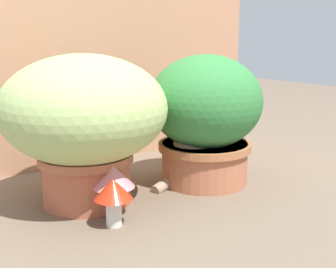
{
  "coord_description": "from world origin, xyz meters",
  "views": [
    {
      "loc": [
        -0.75,
        -1.11,
        0.5
      ],
      "look_at": [
        0.05,
        0.04,
        0.18
      ],
      "focal_mm": 47.75,
      "sensor_mm": 36.0,
      "label": 1
    }
  ],
  "objects_px": {
    "grass_planter": "(84,118)",
    "leafy_planter": "(205,116)",
    "mushroom_ornament_pink": "(113,180)",
    "cat": "(205,145)",
    "mushroom_ornament_red": "(113,193)"
  },
  "relations": [
    {
      "from": "grass_planter",
      "to": "leafy_planter",
      "type": "xyz_separation_m",
      "value": [
        0.41,
        -0.05,
        -0.03
      ]
    },
    {
      "from": "grass_planter",
      "to": "cat",
      "type": "xyz_separation_m",
      "value": [
        0.43,
        -0.03,
        -0.14
      ]
    },
    {
      "from": "grass_planter",
      "to": "leafy_planter",
      "type": "relative_size",
      "value": 1.12
    },
    {
      "from": "leafy_planter",
      "to": "mushroom_ornament_pink",
      "type": "bearing_deg",
      "value": -167.77
    },
    {
      "from": "mushroom_ornament_pink",
      "to": "leafy_planter",
      "type": "bearing_deg",
      "value": 12.23
    },
    {
      "from": "cat",
      "to": "mushroom_ornament_red",
      "type": "bearing_deg",
      "value": -159.37
    },
    {
      "from": "grass_planter",
      "to": "mushroom_ornament_red",
      "type": "bearing_deg",
      "value": -93.93
    },
    {
      "from": "mushroom_ornament_pink",
      "to": "cat",
      "type": "bearing_deg",
      "value": 14.89
    },
    {
      "from": "cat",
      "to": "mushroom_ornament_red",
      "type": "relative_size",
      "value": 3.02
    },
    {
      "from": "cat",
      "to": "mushroom_ornament_red",
      "type": "height_order",
      "value": "cat"
    },
    {
      "from": "cat",
      "to": "mushroom_ornament_pink",
      "type": "bearing_deg",
      "value": -165.11
    },
    {
      "from": "grass_planter",
      "to": "leafy_planter",
      "type": "distance_m",
      "value": 0.41
    },
    {
      "from": "grass_planter",
      "to": "mushroom_ornament_pink",
      "type": "xyz_separation_m",
      "value": [
        0.02,
        -0.14,
        -0.15
      ]
    },
    {
      "from": "grass_planter",
      "to": "leafy_planter",
      "type": "bearing_deg",
      "value": -7.03
    },
    {
      "from": "cat",
      "to": "leafy_planter",
      "type": "bearing_deg",
      "value": -132.62
    }
  ]
}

